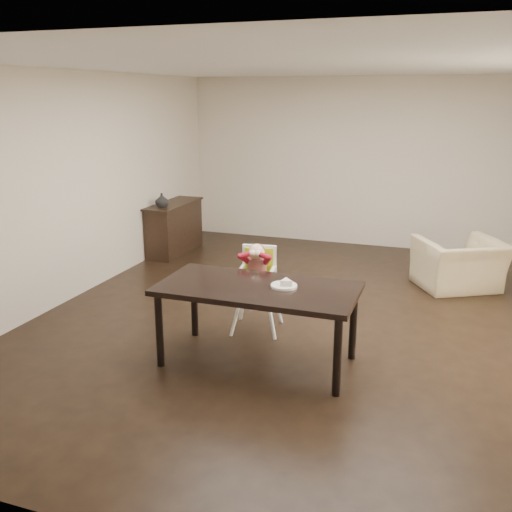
{
  "coord_description": "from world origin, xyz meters",
  "views": [
    {
      "loc": [
        1.32,
        -5.78,
        2.43
      ],
      "look_at": [
        -0.5,
        -0.57,
        0.85
      ],
      "focal_mm": 40.0,
      "sensor_mm": 36.0,
      "label": 1
    }
  ],
  "objects": [
    {
      "name": "vase",
      "position": [
        -2.78,
        1.68,
        0.89
      ],
      "size": [
        0.25,
        0.26,
        0.2
      ],
      "primitive_type": "imported",
      "rotation": [
        0.0,
        0.0,
        -0.29
      ],
      "color": "#99999E",
      "rests_on": "sideboard"
    },
    {
      "name": "plate",
      "position": [
        -0.04,
        -1.11,
        0.77
      ],
      "size": [
        0.27,
        0.27,
        0.07
      ],
      "rotation": [
        0.0,
        0.0,
        -0.14
      ],
      "color": "white",
      "rests_on": "dining_table"
    },
    {
      "name": "armchair",
      "position": [
        1.47,
        1.67,
        0.43
      ],
      "size": [
        1.18,
        1.05,
        0.87
      ],
      "primitive_type": "imported",
      "rotation": [
        0.0,
        0.0,
        3.65
      ],
      "color": "tan",
      "rests_on": "ground"
    },
    {
      "name": "sideboard",
      "position": [
        -2.78,
        2.04,
        0.4
      ],
      "size": [
        0.44,
        1.26,
        0.79
      ],
      "color": "black",
      "rests_on": "ground"
    },
    {
      "name": "high_chair",
      "position": [
        -0.54,
        -0.42,
        0.66
      ],
      "size": [
        0.45,
        0.45,
        0.94
      ],
      "rotation": [
        0.0,
        0.0,
        0.15
      ],
      "color": "white",
      "rests_on": "ground"
    },
    {
      "name": "dining_table",
      "position": [
        -0.28,
        -1.17,
        0.67
      ],
      "size": [
        1.8,
        0.9,
        0.75
      ],
      "color": "black",
      "rests_on": "ground"
    },
    {
      "name": "ground",
      "position": [
        0.0,
        0.0,
        0.0
      ],
      "size": [
        7.0,
        7.0,
        0.0
      ],
      "primitive_type": "plane",
      "color": "black",
      "rests_on": "ground"
    },
    {
      "name": "room_walls",
      "position": [
        0.0,
        0.0,
        1.86
      ],
      "size": [
        6.02,
        7.02,
        2.71
      ],
      "color": "beige",
      "rests_on": "ground"
    }
  ]
}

